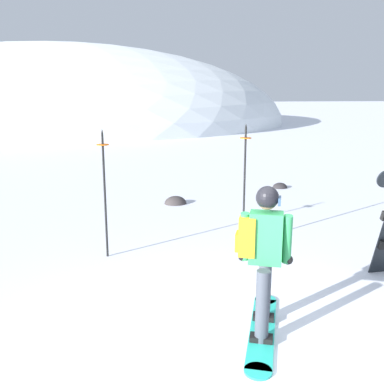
{
  "coord_description": "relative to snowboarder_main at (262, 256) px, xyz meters",
  "views": [
    {
      "loc": [
        -1.3,
        -3.85,
        2.68
      ],
      "look_at": [
        0.16,
        3.48,
        1.0
      ],
      "focal_mm": 40.94,
      "sensor_mm": 36.0,
      "label": 1
    }
  ],
  "objects": [
    {
      "name": "piste_marker_near",
      "position": [
        -1.7,
        2.78,
        0.3
      ],
      "size": [
        0.2,
        0.2,
        2.15
      ],
      "color": "black",
      "rests_on": "ground"
    },
    {
      "name": "rock_mid",
      "position": [
        3.29,
        7.4,
        -0.92
      ],
      "size": [
        0.44,
        0.37,
        0.3
      ],
      "color": "#282628",
      "rests_on": "ground"
    },
    {
      "name": "ridge_peak_main",
      "position": [
        -5.32,
        38.77,
        -0.92
      ],
      "size": [
        40.79,
        36.71,
        14.18
      ],
      "color": "white",
      "rests_on": "ground"
    },
    {
      "name": "rock_dark",
      "position": [
        -0.0,
        6.13,
        -0.92
      ],
      "size": [
        0.55,
        0.47,
        0.39
      ],
      "color": "#383333",
      "rests_on": "ground"
    },
    {
      "name": "piste_marker_far",
      "position": [
        0.74,
        2.96,
        0.32
      ],
      "size": [
        0.2,
        0.2,
        2.19
      ],
      "color": "black",
      "rests_on": "ground"
    },
    {
      "name": "snowboarder_main",
      "position": [
        0.0,
        0.0,
        0.0
      ],
      "size": [
        0.89,
        1.71,
        1.71
      ],
      "color": "#23B7A3",
      "rests_on": "ground"
    },
    {
      "name": "ground_plane",
      "position": [
        -0.36,
        -0.5,
        -0.92
      ],
      "size": [
        300.0,
        300.0,
        0.0
      ],
      "primitive_type": "plane",
      "color": "white"
    }
  ]
}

